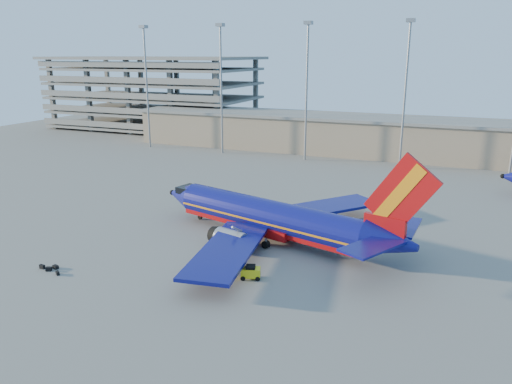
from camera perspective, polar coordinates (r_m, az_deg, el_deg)
ground at (r=65.98m, az=-2.36°, el=-4.20°), size 220.00×220.00×0.00m
terminal_building at (r=116.68m, az=14.53°, el=6.20°), size 122.00×16.00×8.50m
parking_garage at (r=157.83m, az=-11.54°, el=11.41°), size 62.00×32.00×21.40m
light_mast_row at (r=104.46m, az=11.21°, el=12.67°), size 101.60×1.60×28.65m
aircraft_main at (r=61.15m, az=2.21°, el=-3.07°), size 37.45×35.53×12.95m
baggage_tug at (r=51.59m, az=-0.62°, el=-9.12°), size 2.28×1.80×1.44m
luggage_pile at (r=57.95m, az=-22.42°, el=-8.09°), size 3.31×1.64×0.44m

